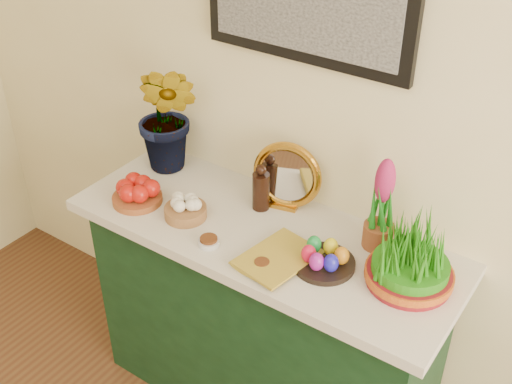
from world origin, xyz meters
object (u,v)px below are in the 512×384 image
at_px(hyacinth_green, 167,99).
at_px(wheatgrass_sabzeh, 412,258).
at_px(sideboard, 263,325).
at_px(mirror, 287,176).
at_px(book, 256,245).

height_order(hyacinth_green, wheatgrass_sabzeh, hyacinth_green).
bearing_deg(hyacinth_green, sideboard, -13.92).
height_order(mirror, book, mirror).
distance_m(hyacinth_green, wheatgrass_sabzeh, 1.07).
relative_size(hyacinth_green, mirror, 2.31).
bearing_deg(hyacinth_green, wheatgrass_sabzeh, -6.18).
bearing_deg(mirror, wheatgrass_sabzeh, -14.84).
xyz_separation_m(mirror, wheatgrass_sabzeh, (0.54, -0.14, -0.03)).
xyz_separation_m(hyacinth_green, wheatgrass_sabzeh, (1.05, -0.10, -0.20)).
bearing_deg(wheatgrass_sabzeh, mirror, 165.16).
distance_m(hyacinth_green, mirror, 0.54).
relative_size(hyacinth_green, book, 2.39).
xyz_separation_m(sideboard, wheatgrass_sabzeh, (0.52, 0.02, 0.56)).
height_order(hyacinth_green, mirror, hyacinth_green).
height_order(book, wheatgrass_sabzeh, wheatgrass_sabzeh).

